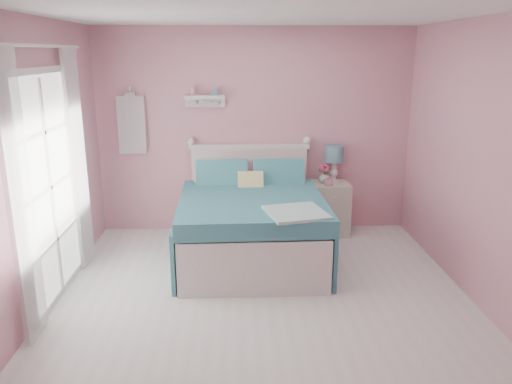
{
  "coord_description": "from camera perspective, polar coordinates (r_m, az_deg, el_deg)",
  "views": [
    {
      "loc": [
        -0.23,
        -4.11,
        2.29
      ],
      "look_at": [
        -0.03,
        1.2,
        0.79
      ],
      "focal_mm": 35.0,
      "sensor_mm": 36.0,
      "label": 1
    }
  ],
  "objects": [
    {
      "name": "bed",
      "position": [
        5.69,
        -0.52,
        -3.67
      ],
      "size": [
        1.61,
        2.0,
        1.15
      ],
      "rotation": [
        0.0,
        0.0,
        0.03
      ],
      "color": "silver",
      "rests_on": "floor"
    },
    {
      "name": "vase",
      "position": [
        6.4,
        7.81,
        1.71
      ],
      "size": [
        0.17,
        0.17,
        0.16
      ],
      "primitive_type": "imported",
      "rotation": [
        0.0,
        0.0,
        -0.16
      ],
      "color": "silver",
      "rests_on": "nightstand"
    },
    {
      "name": "hanging_dress",
      "position": [
        6.49,
        -14.04,
        7.4
      ],
      "size": [
        0.34,
        0.03,
        0.72
      ],
      "primitive_type": "cube",
      "color": "white",
      "rests_on": "room_shell"
    },
    {
      "name": "floor",
      "position": [
        4.71,
        0.91,
        -13.32
      ],
      "size": [
        4.5,
        4.5,
        0.0
      ],
      "primitive_type": "plane",
      "color": "silver",
      "rests_on": "ground"
    },
    {
      "name": "curtain_far",
      "position": [
        5.63,
        -19.65,
        3.46
      ],
      "size": [
        0.04,
        0.4,
        2.32
      ],
      "primitive_type": "cube",
      "color": "white",
      "rests_on": "floor"
    },
    {
      "name": "table_lamp",
      "position": [
        6.48,
        8.92,
        4.04
      ],
      "size": [
        0.23,
        0.23,
        0.46
      ],
      "color": "white",
      "rests_on": "nightstand"
    },
    {
      "name": "teacup",
      "position": [
        6.31,
        8.28,
        1.14
      ],
      "size": [
        0.12,
        0.12,
        0.09
      ],
      "primitive_type": "imported",
      "rotation": [
        0.0,
        0.0,
        -0.06
      ],
      "color": "#CA879C",
      "rests_on": "nightstand"
    },
    {
      "name": "nightstand",
      "position": [
        6.53,
        8.45,
        -1.82
      ],
      "size": [
        0.47,
        0.46,
        0.67
      ],
      "color": "beige",
      "rests_on": "floor"
    },
    {
      "name": "curtain_near",
      "position": [
        4.28,
        -25.38,
        -0.85
      ],
      "size": [
        0.04,
        0.4,
        2.32
      ],
      "primitive_type": "cube",
      "color": "white",
      "rests_on": "floor"
    },
    {
      "name": "french_door",
      "position": [
        4.99,
        -22.54,
        0.41
      ],
      "size": [
        0.04,
        1.32,
        2.16
      ],
      "color": "silver",
      "rests_on": "floor"
    },
    {
      "name": "wall_shelf",
      "position": [
        6.34,
        -5.89,
        10.64
      ],
      "size": [
        0.5,
        0.15,
        0.25
      ],
      "color": "silver",
      "rests_on": "room_shell"
    },
    {
      "name": "room_shell",
      "position": [
        4.18,
        1.0,
        6.03
      ],
      "size": [
        4.5,
        4.5,
        4.5
      ],
      "color": "#C67D89",
      "rests_on": "floor"
    },
    {
      "name": "roses",
      "position": [
        6.37,
        7.84,
        2.73
      ],
      "size": [
        0.14,
        0.11,
        0.12
      ],
      "color": "#C4436B",
      "rests_on": "vase"
    }
  ]
}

